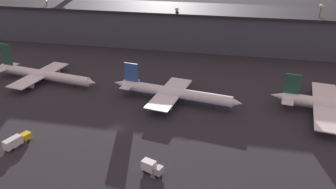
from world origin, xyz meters
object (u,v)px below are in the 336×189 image
object	(u,v)px
service_vehicle_2	(152,167)
airplane_1	(174,93)
service_vehicle_1	(16,141)
airplane_0	(42,74)
airplane_2	(330,105)

from	to	relation	value
service_vehicle_2	airplane_1	bearing A→B (deg)	112.78
service_vehicle_1	service_vehicle_2	distance (m)	39.18
airplane_0	service_vehicle_2	bearing A→B (deg)	-30.02
airplane_2	service_vehicle_2	xyz separation A→B (m)	(-48.88, -40.37, -1.39)
airplane_0	service_vehicle_1	size ratio (longest dim) A/B	5.92
airplane_1	airplane_2	size ratio (longest dim) A/B	1.25
airplane_0	service_vehicle_2	distance (m)	71.68
airplane_0	service_vehicle_1	bearing A→B (deg)	-59.16
service_vehicle_1	airplane_1	bearing A→B (deg)	-27.51
service_vehicle_1	service_vehicle_2	xyz separation A→B (m)	(39.02, -3.59, 0.07)
service_vehicle_1	service_vehicle_2	bearing A→B (deg)	-75.97
airplane_2	service_vehicle_1	size ratio (longest dim) A/B	4.66
airplane_2	service_vehicle_1	bearing A→B (deg)	-148.24
airplane_1	service_vehicle_2	bearing A→B (deg)	-78.27
airplane_0	airplane_2	xyz separation A→B (m)	(104.52, -4.81, 0.19)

